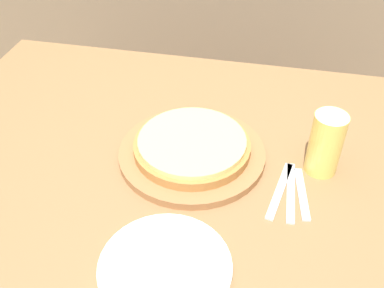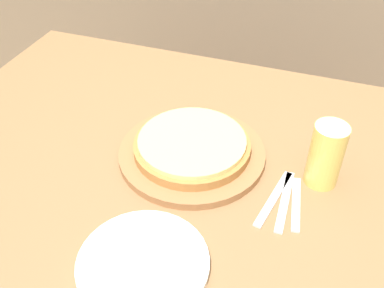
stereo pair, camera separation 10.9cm
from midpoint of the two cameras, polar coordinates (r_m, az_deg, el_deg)
The scene contains 7 objects.
dining_table at distance 1.38m, azimuth -0.30°, elevation -13.17°, with size 1.34×1.03×0.73m.
pizza_on_board at distance 1.10m, azimuth 2.83°, elevation -0.75°, with size 0.36×0.36×0.06m.
beer_glass at distance 1.06m, azimuth 19.58°, elevation -1.18°, with size 0.08×0.08×0.16m.
dinner_plate at distance 0.89m, azimuth -2.64°, elevation -15.12°, with size 0.26×0.26×0.02m.
fork at distance 1.04m, azimuth 13.33°, elevation -6.86°, with size 0.05×0.19×0.00m.
dinner_knife at distance 1.04m, azimuth 14.69°, elevation -7.15°, with size 0.02×0.19×0.00m.
spoon at distance 1.04m, azimuth 16.05°, elevation -7.45°, with size 0.04×0.16×0.00m.
Camera 2 is at (0.34, -0.77, 1.47)m, focal length 42.00 mm.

